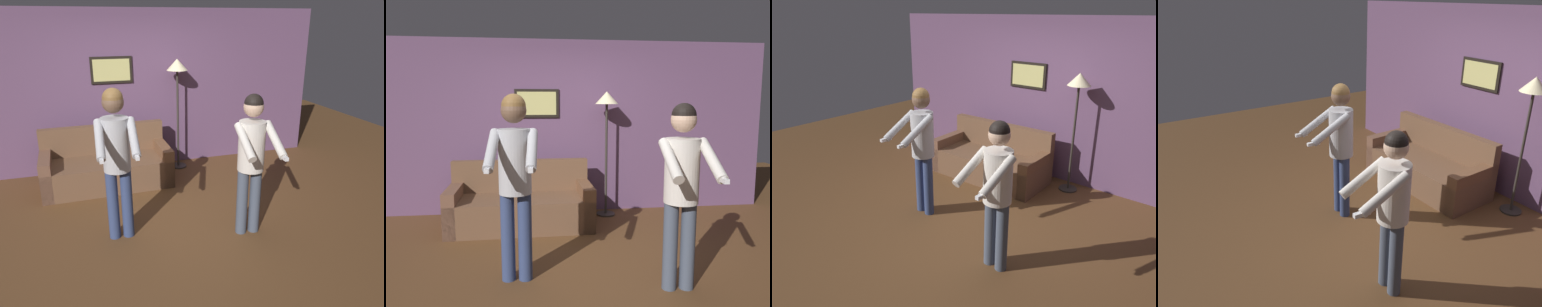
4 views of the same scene
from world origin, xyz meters
The scene contains 6 objects.
ground_plane centered at (0.00, 0.00, 0.00)m, with size 12.00×12.00×0.00m, color brown.
back_wall_assembly centered at (0.00, 2.01, 1.30)m, with size 6.40×0.09×2.60m.
couch centered at (-0.60, 1.32, 0.28)m, with size 1.92×0.89×0.87m.
torchiere_lamp centered at (0.64, 1.69, 1.54)m, with size 0.34×0.34×1.83m.
person_standing_left centered at (-0.59, -0.27, 1.07)m, with size 0.45×0.69×1.76m.
person_standing_right centered at (0.87, -0.61, 1.01)m, with size 0.46×0.67×1.68m.
Camera 3 is at (2.84, -3.45, 2.67)m, focal length 35.00 mm.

